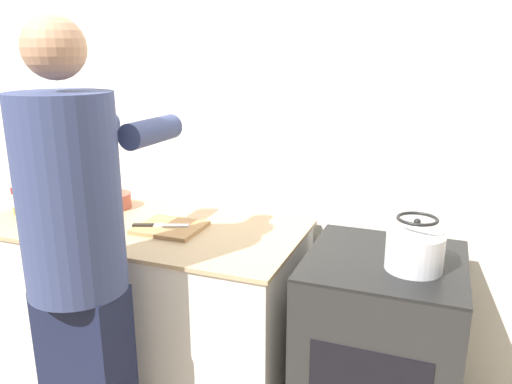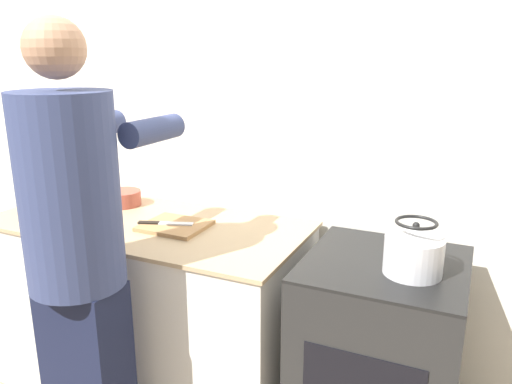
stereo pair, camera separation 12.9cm
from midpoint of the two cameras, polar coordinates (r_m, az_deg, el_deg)
wall_back at (r=2.52m, az=-3.42°, el=7.01°), size 8.00×0.05×2.60m
counter at (r=2.62m, az=-13.96°, el=-12.88°), size 1.54×0.72×0.89m
oven at (r=2.21m, az=12.06°, el=-18.34°), size 0.60×0.62×0.91m
person at (r=1.94m, az=-21.48°, el=-6.78°), size 0.40×0.63×1.80m
cutting_board at (r=2.34m, az=-11.35°, el=-4.03°), size 0.29×0.25×0.02m
knife at (r=2.34m, az=-12.60°, el=-3.75°), size 0.25×0.12×0.01m
kettle at (r=1.90m, az=15.85°, el=-6.16°), size 0.21×0.21×0.20m
bowl_prep at (r=2.72m, az=-17.34°, el=-0.97°), size 0.18×0.18×0.08m
canister_jar at (r=2.99m, az=-22.28°, el=0.74°), size 0.15×0.15×0.15m
book_stack at (r=2.77m, az=-24.43°, el=-0.60°), size 0.25×0.28×0.15m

